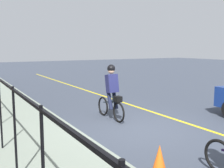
# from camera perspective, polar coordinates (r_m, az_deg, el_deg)

# --- Properties ---
(ground_plane) EXTENTS (80.00, 80.00, 0.00)m
(ground_plane) POSITION_cam_1_polar(r_m,az_deg,el_deg) (7.92, 6.80, -9.72)
(ground_plane) COLOR #39404D
(lane_line_centre) EXTENTS (36.00, 0.12, 0.01)m
(lane_line_centre) POSITION_cam_1_polar(r_m,az_deg,el_deg) (8.94, 15.11, -7.88)
(lane_line_centre) COLOR yellow
(lane_line_centre) RESTS_ON ground
(sidewalk) EXTENTS (40.00, 3.20, 0.15)m
(sidewalk) POSITION_cam_1_polar(r_m,az_deg,el_deg) (6.54, -18.43, -13.21)
(sidewalk) COLOR gray
(sidewalk) RESTS_ON ground
(cyclist_lead) EXTENTS (1.71, 0.36, 1.83)m
(cyclist_lead) POSITION_cam_1_polar(r_m,az_deg,el_deg) (8.81, -0.07, -1.77)
(cyclist_lead) COLOR black
(cyclist_lead) RESTS_ON ground
(traffic_cone_near) EXTENTS (0.36, 0.36, 0.68)m
(traffic_cone_near) POSITION_cam_1_polar(r_m,az_deg,el_deg) (5.02, 10.03, -16.27)
(traffic_cone_near) COLOR orange
(traffic_cone_near) RESTS_ON ground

